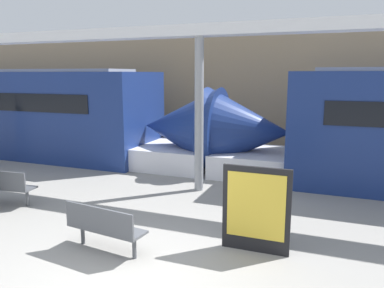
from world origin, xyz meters
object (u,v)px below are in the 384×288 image
object	(u,v)px
bench_far	(3,185)
support_column_near	(199,116)
poster_board	(256,209)
bench_near	(103,225)

from	to	relation	value
bench_far	support_column_near	xyz separation A→B (m)	(3.86, 2.74, 1.47)
poster_board	bench_near	bearing A→B (deg)	-157.76
bench_far	poster_board	bearing A→B (deg)	-7.21
bench_near	poster_board	distance (m)	2.61
bench_far	support_column_near	size ratio (longest dim) A/B	0.37
support_column_near	bench_near	bearing A→B (deg)	-94.42
poster_board	support_column_near	xyz separation A→B (m)	(-2.10, 2.95, 1.21)
bench_near	support_column_near	xyz separation A→B (m)	(0.30, 3.93, 1.47)
bench_far	support_column_near	bearing A→B (deg)	30.20
bench_near	poster_board	bearing A→B (deg)	29.55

